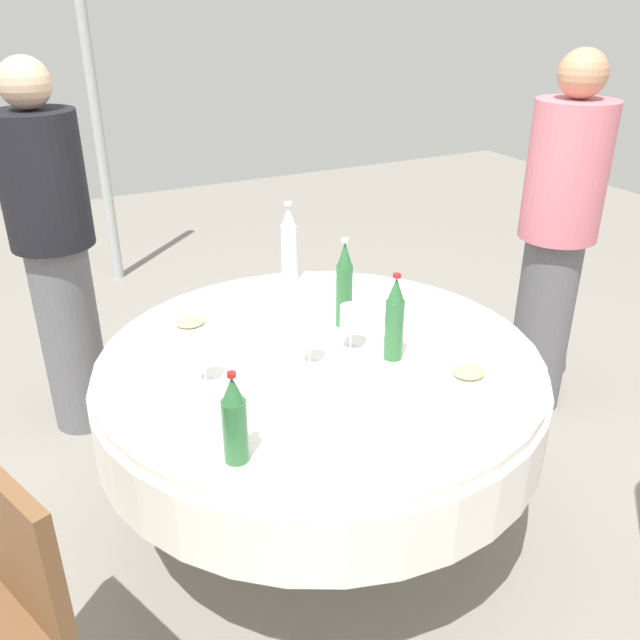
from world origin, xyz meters
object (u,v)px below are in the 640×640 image
at_px(bottle_green_west, 395,320).
at_px(wine_glass_front, 309,335).
at_px(wine_glass_outer, 203,353).
at_px(plate_right, 400,426).
at_px(bottle_clear_outer, 289,244).
at_px(wine_glass_far, 351,319).
at_px(person_south, 557,236).
at_px(person_near, 55,251).
at_px(plate_north, 269,385).
at_px(dining_table, 320,391).
at_px(bottle_green_south, 344,286).
at_px(plate_mid, 468,376).
at_px(plate_east, 190,325).
at_px(bottle_green_near, 235,421).

bearing_deg(bottle_green_west, wine_glass_front, -19.47).
distance_m(wine_glass_outer, plate_right, 0.64).
distance_m(bottle_clear_outer, wine_glass_far, 0.67).
bearing_deg(person_south, bottle_green_west, -81.80).
bearing_deg(person_near, wine_glass_outer, -107.00).
bearing_deg(wine_glass_far, plate_right, 77.10).
bearing_deg(plate_north, dining_table, -153.98).
relative_size(bottle_green_south, wine_glass_far, 2.05).
bearing_deg(plate_mid, plate_east, -48.08).
height_order(wine_glass_far, plate_east, wine_glass_far).
xyz_separation_m(wine_glass_front, plate_east, (0.27, -0.43, -0.09)).
bearing_deg(bottle_clear_outer, wine_glass_front, 70.12).
relative_size(bottle_clear_outer, plate_mid, 1.44).
height_order(wine_glass_front, wine_glass_far, wine_glass_far).
distance_m(bottle_clear_outer, person_near, 0.99).
bearing_deg(wine_glass_far, plate_east, -42.48).
height_order(wine_glass_far, person_near, person_near).
bearing_deg(bottle_green_south, plate_east, -24.17).
xyz_separation_m(bottle_green_near, bottle_green_west, (-0.66, -0.27, 0.02)).
relative_size(dining_table, plate_mid, 6.50).
distance_m(person_south, person_near, 2.18).
xyz_separation_m(plate_mid, person_near, (1.02, -1.49, 0.10)).
height_order(plate_mid, plate_right, plate_mid).
relative_size(bottle_green_west, plate_mid, 1.29).
xyz_separation_m(bottle_green_south, wine_glass_far, (0.07, 0.17, -0.04)).
height_order(dining_table, person_south, person_south).
height_order(bottle_green_south, bottle_green_near, bottle_green_south).
bearing_deg(plate_right, bottle_green_west, -119.80).
xyz_separation_m(wine_glass_far, person_near, (0.79, -1.14, 0.00)).
distance_m(wine_glass_outer, person_south, 1.75).
distance_m(bottle_green_south, plate_right, 0.68).
distance_m(bottle_green_near, plate_east, 0.81).
relative_size(dining_table, plate_right, 6.05).
relative_size(wine_glass_front, plate_north, 0.65).
bearing_deg(wine_glass_outer, bottle_green_near, 82.63).
distance_m(bottle_green_west, wine_glass_outer, 0.62).
bearing_deg(bottle_green_near, plate_east, -98.89).
xyz_separation_m(wine_glass_front, plate_mid, (-0.40, 0.32, -0.09)).
height_order(bottle_green_west, plate_north, bottle_green_west).
height_order(bottle_green_west, plate_mid, bottle_green_west).
relative_size(wine_glass_front, plate_right, 0.61).
height_order(wine_glass_outer, plate_east, wine_glass_outer).
distance_m(plate_mid, plate_right, 0.36).
xyz_separation_m(bottle_green_near, plate_north, (-0.22, -0.29, -0.11)).
xyz_separation_m(plate_mid, plate_north, (0.58, -0.24, -0.00)).
distance_m(dining_table, plate_north, 0.30).
height_order(bottle_green_west, bottle_clear_outer, bottle_clear_outer).
distance_m(plate_mid, person_south, 1.19).
height_order(bottle_green_south, bottle_green_west, bottle_green_south).
distance_m(bottle_green_south, bottle_clear_outer, 0.49).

